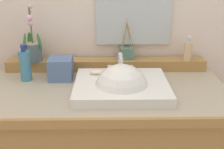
# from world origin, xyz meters

# --- Properties ---
(back_ledge) EXTENTS (1.21, 0.10, 0.07)m
(back_ledge) POSITION_xyz_m (0.00, 0.27, 0.93)
(back_ledge) COLOR #A87941
(back_ledge) RESTS_ON vanity_cabinet
(sink_basin) EXTENTS (0.47, 0.40, 0.29)m
(sink_basin) POSITION_xyz_m (0.08, -0.06, 0.91)
(sink_basin) COLOR white
(sink_basin) RESTS_ON vanity_cabinet
(soap_bar) EXTENTS (0.07, 0.04, 0.02)m
(soap_bar) POSITION_xyz_m (-0.05, 0.06, 0.96)
(soap_bar) COLOR beige
(soap_bar) RESTS_ON sink_basin
(potted_plant) EXTENTS (0.12, 0.11, 0.33)m
(potted_plant) POSITION_xyz_m (-0.43, 0.25, 1.04)
(potted_plant) COLOR slate
(potted_plant) RESTS_ON back_ledge
(soap_dispenser) EXTENTS (0.05, 0.05, 0.15)m
(soap_dispenser) POSITION_xyz_m (0.49, 0.25, 1.02)
(soap_dispenser) COLOR #D5B486
(soap_dispenser) RESTS_ON back_ledge
(reed_diffuser) EXTENTS (0.08, 0.10, 0.24)m
(reed_diffuser) POSITION_xyz_m (0.12, 0.28, 1.00)
(reed_diffuser) COLOR #4E7868
(reed_diffuser) RESTS_ON back_ledge
(lotion_bottle) EXTENTS (0.06, 0.06, 0.21)m
(lotion_bottle) POSITION_xyz_m (-0.45, 0.11, 0.98)
(lotion_bottle) COLOR teal
(lotion_bottle) RESTS_ON vanity_cabinet
(tissue_box) EXTENTS (0.13, 0.13, 0.12)m
(tissue_box) POSITION_xyz_m (-0.25, 0.12, 0.95)
(tissue_box) COLOR #526E9D
(tissue_box) RESTS_ON vanity_cabinet
(mirror) EXTENTS (0.45, 0.02, 0.51)m
(mirror) POSITION_xyz_m (0.16, 0.32, 1.30)
(mirror) COLOR silver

